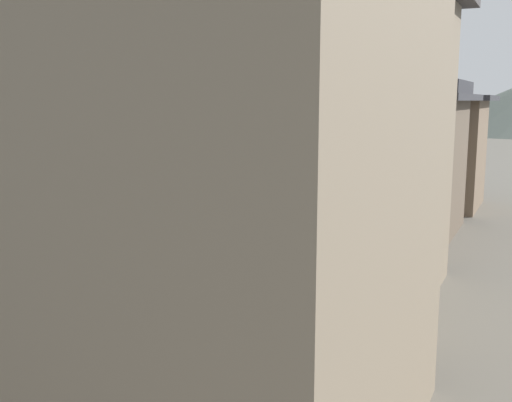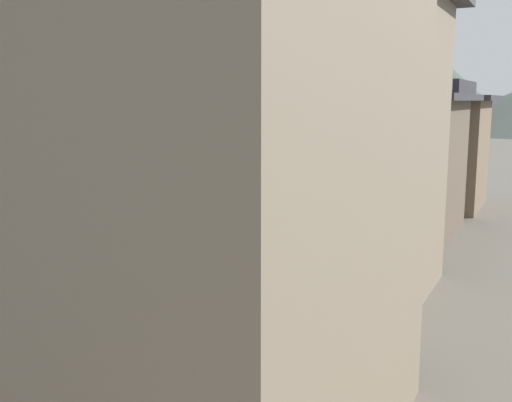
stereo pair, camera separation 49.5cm
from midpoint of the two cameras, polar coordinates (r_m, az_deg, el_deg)
name	(u,v)px [view 2 (the right image)]	position (r m, az deg, el deg)	size (l,w,h in m)	color
boat_moored_nearest	(267,229)	(26.68, 1.58, -2.64)	(2.22, 5.69, 0.76)	#423328
boat_moored_second	(401,175)	(48.33, 13.90, 2.43)	(2.15, 5.80, 0.39)	#423328
boat_moored_third	(149,288)	(19.02, -9.40, -8.18)	(1.81, 5.80, 0.41)	#33281E
boat_moored_far	(322,158)	(60.51, 6.58, 4.07)	(1.96, 3.75, 0.49)	#33281E
boat_midriver_drifting	(330,206)	(32.55, 7.45, -0.47)	(1.92, 5.14, 0.78)	#33281E
boat_midriver_upstream	(329,173)	(48.35, 7.30, 2.63)	(2.36, 4.60, 0.37)	#33281E
house_waterfront_nearest	(186,165)	(8.56, -5.06, 3.44)	(6.70, 7.35, 8.74)	#7F705B
house_waterfront_second	(336,136)	(15.77, 8.53, 6.17)	(5.81, 7.20, 8.74)	#7F705B
house_waterfront_tall	(398,159)	(23.62, 13.98, 3.92)	(5.29, 7.82, 6.14)	brown
house_waterfront_narrow	(437,146)	(30.98, 17.32, 5.07)	(5.50, 5.92, 6.14)	#75604C
mooring_post_dock_near	(78,328)	(13.29, -15.57, -11.55)	(0.20, 0.20, 0.99)	#473828
mooring_post_dock_mid	(238,256)	(18.87, -0.95, -5.25)	(0.20, 0.20, 0.76)	#473828
hill_far_centre	(412,84)	(110.66, 14.75, 10.72)	(38.56, 38.56, 17.45)	#4C5B56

